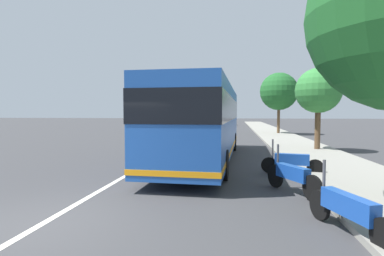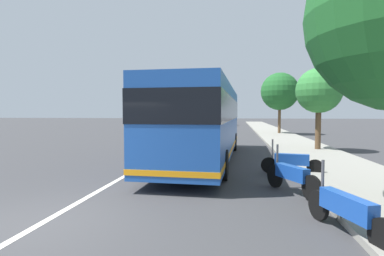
{
  "view_description": "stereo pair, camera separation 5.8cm",
  "coord_description": "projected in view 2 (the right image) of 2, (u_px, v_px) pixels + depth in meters",
  "views": [
    {
      "loc": [
        -5.41,
        -3.76,
        2.19
      ],
      "look_at": [
        7.5,
        -1.9,
        1.53
      ],
      "focal_mm": 28.3,
      "sensor_mm": 36.0,
      "label": 1
    },
    {
      "loc": [
        -5.4,
        -3.81,
        2.19
      ],
      "look_at": [
        7.5,
        -1.9,
        1.53
      ],
      "focal_mm": 28.3,
      "sensor_mm": 36.0,
      "label": 2
    }
  ],
  "objects": [
    {
      "name": "motorcycle_angled",
      "position": [
        291.0,
        161.0,
        10.71
      ],
      "size": [
        0.49,
        2.11,
        1.24
      ],
      "rotation": [
        0.0,
        0.0,
        1.38
      ],
      "color": "black",
      "rests_on": "ground"
    },
    {
      "name": "roadside_tree_far_block",
      "position": [
        280.0,
        92.0,
        30.16
      ],
      "size": [
        3.74,
        3.74,
        6.18
      ],
      "color": "brown",
      "rests_on": "ground"
    },
    {
      "name": "car_side_street",
      "position": [
        229.0,
        121.0,
        52.47
      ],
      "size": [
        4.36,
        2.09,
        1.43
      ],
      "rotation": [
        0.0,
        0.0,
        0.06
      ],
      "color": "black",
      "rests_on": "ground"
    },
    {
      "name": "lane_divider_line",
      "position": [
        163.0,
        154.0,
        15.88
      ],
      "size": [
        110.0,
        0.16,
        0.01
      ],
      "primitive_type": "cube",
      "color": "silver",
      "rests_on": "ground"
    },
    {
      "name": "motorcycle_far_end",
      "position": [
        291.0,
        176.0,
        8.13
      ],
      "size": [
        1.98,
        1.11,
        1.28
      ],
      "rotation": [
        0.0,
        0.0,
        0.49
      ],
      "color": "black",
      "rests_on": "ground"
    },
    {
      "name": "sidewalk_curb",
      "position": [
        316.0,
        156.0,
        14.76
      ],
      "size": [
        110.0,
        3.6,
        0.14
      ],
      "primitive_type": "cube",
      "color": "gray",
      "rests_on": "ground"
    },
    {
      "name": "ground_plane",
      "position": [
        42.0,
        223.0,
        6.0
      ],
      "size": [
        220.0,
        220.0,
        0.0
      ],
      "primitive_type": "plane",
      "color": "#38383A"
    },
    {
      "name": "car_ahead_same_lane",
      "position": [
        170.0,
        127.0,
        31.08
      ],
      "size": [
        4.75,
        1.92,
        1.45
      ],
      "rotation": [
        0.0,
        0.0,
        3.11
      ],
      "color": "gray",
      "rests_on": "ground"
    },
    {
      "name": "motorcycle_mid_row",
      "position": [
        346.0,
        210.0,
        5.35
      ],
      "size": [
        2.19,
        0.82,
        1.26
      ],
      "rotation": [
        0.0,
        0.0,
        0.33
      ],
      "color": "black",
      "rests_on": "ground"
    },
    {
      "name": "roadside_tree_mid_block",
      "position": [
        319.0,
        91.0,
        16.92
      ],
      "size": [
        2.53,
        2.53,
        4.7
      ],
      "color": "brown",
      "rests_on": "ground"
    },
    {
      "name": "car_far_distant",
      "position": [
        198.0,
        122.0,
        47.66
      ],
      "size": [
        4.51,
        1.99,
        1.42
      ],
      "rotation": [
        0.0,
        0.0,
        3.18
      ],
      "color": "black",
      "rests_on": "ground"
    },
    {
      "name": "coach_bus",
      "position": [
        204.0,
        119.0,
        13.78
      ],
      "size": [
        12.33,
        3.03,
        3.31
      ],
      "rotation": [
        0.0,
        0.0,
        -0.04
      ],
      "color": "#1E4C9E",
      "rests_on": "ground"
    },
    {
      "name": "car_behind_bus",
      "position": [
        204.0,
        120.0,
        58.85
      ],
      "size": [
        4.14,
        1.94,
        1.49
      ],
      "rotation": [
        0.0,
        0.0,
        3.18
      ],
      "color": "gold",
      "rests_on": "ground"
    }
  ]
}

